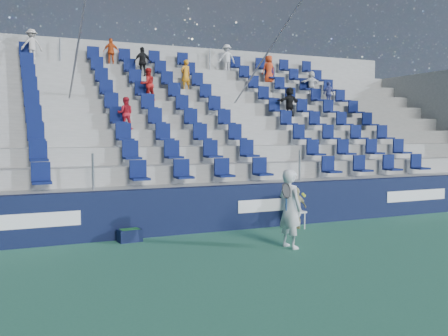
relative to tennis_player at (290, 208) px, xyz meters
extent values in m
plane|color=#317456|center=(-0.89, -0.65, -0.90)|extent=(70.00, 70.00, 0.00)
cube|color=#0E1433|center=(-0.89, 2.50, -0.30)|extent=(24.00, 0.30, 1.20)
cube|color=white|center=(-5.89, 2.34, -0.28)|extent=(3.20, 0.02, 0.34)
cube|color=white|center=(0.61, 2.34, -0.28)|extent=(1.60, 0.02, 0.34)
cube|color=white|center=(6.11, 2.34, -0.28)|extent=(2.40, 0.02, 0.34)
cube|color=#A9A9A4|center=(-0.89, 3.07, -0.30)|extent=(24.00, 0.85, 1.20)
cube|color=#A9A9A4|center=(-0.89, 3.92, -0.05)|extent=(24.00, 0.85, 1.70)
cube|color=#A9A9A4|center=(-0.89, 4.77, 0.20)|extent=(24.00, 0.85, 2.20)
cube|color=#A9A9A4|center=(-0.89, 5.62, 0.45)|extent=(24.00, 0.85, 2.70)
cube|color=#A9A9A4|center=(-0.89, 6.47, 0.70)|extent=(24.00, 0.85, 3.20)
cube|color=#A9A9A4|center=(-0.89, 7.32, 0.95)|extent=(24.00, 0.85, 3.70)
cube|color=#A9A9A4|center=(-0.89, 8.17, 1.20)|extent=(24.00, 0.85, 4.20)
cube|color=#A9A9A4|center=(-0.89, 9.02, 1.45)|extent=(24.00, 0.85, 4.70)
cube|color=#A9A9A4|center=(-0.89, 9.87, 1.70)|extent=(24.00, 0.85, 5.20)
cube|color=#A9A9A4|center=(-0.89, 10.55, 2.20)|extent=(24.00, 0.50, 6.20)
cube|color=#A9A9A4|center=(10.96, 6.47, 1.70)|extent=(0.30, 7.65, 5.20)
cube|color=#0C1649|center=(-0.89, 3.07, 0.65)|extent=(16.05, 0.50, 0.70)
cube|color=#0C1649|center=(-0.89, 3.92, 1.15)|extent=(16.05, 0.50, 0.70)
cube|color=#0C1649|center=(-0.89, 4.77, 1.65)|extent=(16.05, 0.50, 0.70)
cube|color=#0C1649|center=(-0.89, 5.62, 2.15)|extent=(16.05, 0.50, 0.70)
cube|color=#0C1649|center=(-0.89, 6.47, 2.65)|extent=(16.05, 0.50, 0.70)
cube|color=#0C1649|center=(-0.89, 7.32, 3.15)|extent=(16.05, 0.50, 0.70)
cube|color=#0C1649|center=(-0.89, 8.17, 3.65)|extent=(16.05, 0.50, 0.70)
cube|color=#0C1649|center=(-0.89, 9.02, 4.15)|extent=(16.05, 0.50, 0.70)
cube|color=#0C1649|center=(-0.89, 9.87, 4.65)|extent=(16.05, 0.50, 0.70)
cylinder|color=gray|center=(-3.89, 6.47, 3.45)|extent=(0.06, 7.68, 4.55)
cylinder|color=gray|center=(2.11, 6.47, 3.45)|extent=(0.06, 7.68, 4.55)
imported|color=#DC5219|center=(-2.04, 9.82, 4.81)|extent=(0.63, 0.33, 1.03)
imported|color=#B41918|center=(-1.31, 7.27, 3.37)|extent=(0.64, 0.55, 1.14)
imported|color=red|center=(4.37, 8.97, 4.38)|extent=(0.59, 0.41, 1.16)
imported|color=white|center=(5.93, 8.12, 3.79)|extent=(0.92, 0.30, 0.99)
imported|color=red|center=(-2.47, 5.57, 2.30)|extent=(0.56, 0.49, 1.00)
imported|color=black|center=(-1.03, 8.97, 4.37)|extent=(0.70, 0.38, 1.14)
imported|color=orange|center=(0.38, 8.12, 3.87)|extent=(0.47, 0.38, 1.13)
imported|color=beige|center=(-4.88, 9.82, 4.87)|extent=(0.80, 0.56, 1.14)
imported|color=black|center=(3.85, 6.42, 2.85)|extent=(1.07, 0.53, 1.10)
imported|color=#434C93|center=(6.20, 7.27, 3.29)|extent=(0.61, 0.35, 0.99)
imported|color=silver|center=(2.82, 9.82, 4.87)|extent=(0.74, 0.43, 1.14)
imported|color=silver|center=(0.00, 0.00, 0.00)|extent=(0.55, 0.73, 1.80)
cylinder|color=navy|center=(-0.25, -0.25, 0.14)|extent=(0.03, 0.03, 0.28)
torus|color=black|center=(-0.25, -0.25, 0.44)|extent=(0.30, 0.17, 0.28)
plane|color=#262626|center=(-0.25, -0.25, 0.44)|extent=(0.30, 0.16, 0.29)
sphere|color=#C9D531|center=(0.25, -0.20, 0.30)|extent=(0.07, 0.07, 0.07)
sphere|color=#C9D531|center=(0.25, -0.14, 0.33)|extent=(0.07, 0.07, 0.07)
cube|color=white|center=(1.33, 1.90, -0.44)|extent=(0.49, 0.49, 0.04)
cube|color=white|center=(1.33, 2.11, -0.16)|extent=(0.44, 0.10, 0.55)
cylinder|color=white|center=(1.15, 1.72, -0.68)|extent=(0.03, 0.03, 0.44)
cylinder|color=white|center=(1.51, 1.72, -0.68)|extent=(0.03, 0.03, 0.44)
cylinder|color=white|center=(1.15, 2.08, -0.68)|extent=(0.03, 0.03, 0.44)
cylinder|color=white|center=(1.51, 2.08, -0.68)|extent=(0.03, 0.03, 0.44)
imported|color=tan|center=(1.33, 1.85, -0.33)|extent=(0.71, 0.40, 1.14)
cube|color=#0F1637|center=(-3.19, 2.10, -0.75)|extent=(0.58, 0.41, 0.30)
cube|color=#1E662D|center=(-3.19, 2.10, -0.68)|extent=(0.47, 0.30, 0.18)
camera|label=1|loc=(-5.87, -9.63, 1.70)|focal=40.00mm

